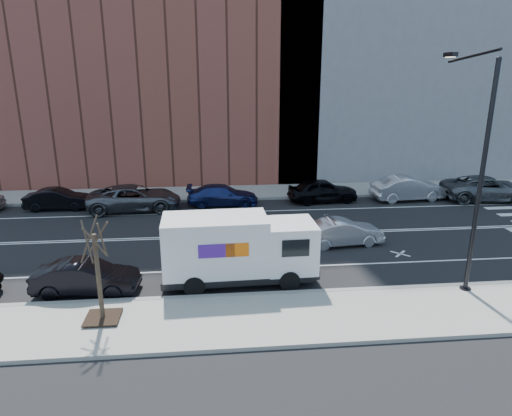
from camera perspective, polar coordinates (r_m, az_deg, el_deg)
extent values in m
plane|color=black|center=(24.85, 1.73, -3.35)|extent=(120.00, 120.00, 0.00)
cube|color=gray|center=(16.93, 5.56, -13.41)|extent=(44.00, 3.60, 0.15)
cube|color=gray|center=(33.17, -0.17, 2.02)|extent=(44.00, 3.60, 0.15)
cube|color=gray|center=(18.47, 4.49, -10.59)|extent=(44.00, 0.25, 0.17)
cube|color=gray|center=(31.44, 0.14, 1.20)|extent=(44.00, 0.25, 0.17)
cube|color=brown|center=(39.12, -13.71, 19.98)|extent=(26.00, 10.00, 22.00)
cube|color=slate|center=(41.75, 16.84, 22.30)|extent=(20.00, 10.00, 26.00)
cylinder|color=black|center=(19.07, 26.26, 2.73)|extent=(0.18, 0.18, 9.00)
cylinder|color=black|center=(20.47, 24.65, -9.28)|extent=(0.44, 0.44, 0.20)
sphere|color=black|center=(18.63, 28.10, 16.10)|extent=(0.20, 0.20, 0.20)
cylinder|color=black|center=(20.08, 25.45, 16.79)|extent=(0.11, 3.49, 0.48)
cube|color=black|center=(21.58, 23.14, 17.23)|extent=(0.25, 0.80, 0.18)
cube|color=#FFF2CC|center=(21.58, 23.11, 16.96)|extent=(0.18, 0.55, 0.03)
cube|color=black|center=(17.40, -18.60, -12.81)|extent=(1.20, 1.20, 0.04)
cylinder|color=#382B1E|center=(16.72, -19.08, -8.26)|extent=(0.16, 0.16, 3.20)
cylinder|color=#382B1E|center=(16.14, -18.70, -3.76)|extent=(0.06, 0.80, 1.44)
cylinder|color=#382B1E|center=(16.40, -19.10, -3.47)|extent=(0.81, 0.31, 1.19)
cylinder|color=#382B1E|center=(16.39, -20.13, -3.60)|extent=(0.58, 0.76, 1.50)
cylinder|color=#382B1E|center=(16.12, -20.37, -3.96)|extent=(0.47, 0.61, 1.37)
cylinder|color=#382B1E|center=(15.97, -19.48, -4.06)|extent=(0.72, 0.29, 1.13)
cube|color=black|center=(19.34, -2.29, -8.01)|extent=(6.29, 2.29, 0.30)
cube|color=silver|center=(19.20, 4.29, -4.65)|extent=(2.07, 2.22, 2.01)
cube|color=black|center=(19.31, 7.30, -3.66)|extent=(0.11, 1.86, 0.96)
cube|color=black|center=(18.09, 4.99, -5.03)|extent=(1.11, 0.07, 0.70)
cube|color=black|center=(20.10, 3.69, -2.71)|extent=(1.11, 0.07, 0.70)
cube|color=black|center=(19.80, 7.04, -7.21)|extent=(0.21, 2.02, 0.35)
cube|color=silver|center=(18.78, -5.10, -4.51)|extent=(4.29, 2.33, 2.31)
cube|color=#47198C|center=(17.68, -4.97, -5.38)|extent=(1.41, 0.06, 0.55)
cube|color=orange|center=(17.72, -2.36, -5.28)|extent=(0.91, 0.05, 0.55)
cube|color=#47198C|center=(19.78, -5.24, -2.92)|extent=(1.41, 0.06, 0.55)
cube|color=orange|center=(19.82, -2.91, -2.83)|extent=(0.91, 0.05, 0.55)
cylinder|color=black|center=(18.72, 4.21, -9.05)|extent=(0.85, 0.31, 0.84)
cylinder|color=black|center=(20.51, 3.11, -6.61)|extent=(0.85, 0.31, 0.84)
cylinder|color=black|center=(18.40, -7.72, -9.64)|extent=(0.85, 0.31, 0.84)
cylinder|color=black|center=(20.22, -7.70, -7.10)|extent=(0.85, 0.31, 0.84)
imported|color=black|center=(31.76, -23.47, 1.03)|extent=(4.09, 1.43, 1.35)
imported|color=#515359|center=(29.93, -14.97, 1.23)|extent=(5.97, 3.11, 1.61)
imported|color=navy|center=(30.13, -4.21, 1.62)|extent=(4.70, 2.02, 1.35)
imported|color=black|center=(31.11, 8.33, 2.20)|extent=(4.79, 2.24, 1.58)
imported|color=silver|center=(32.88, 18.46, 2.34)|extent=(5.10, 2.17, 1.63)
imported|color=#52565A|center=(34.95, 26.95, 2.20)|extent=(6.19, 3.33, 1.65)
imported|color=silver|center=(23.66, 10.81, -2.98)|extent=(4.20, 1.88, 1.34)
imported|color=black|center=(19.54, -20.45, -8.15)|extent=(4.18, 1.67, 1.35)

